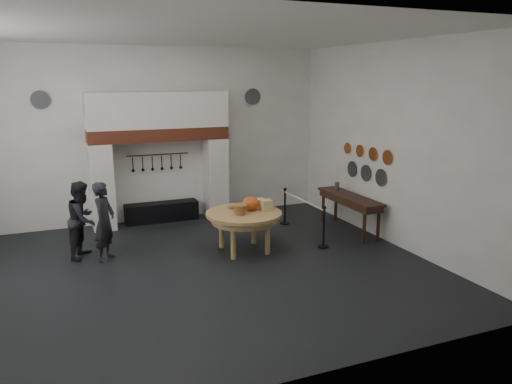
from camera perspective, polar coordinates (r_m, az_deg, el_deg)
name	(u,v)px	position (r m, az deg, el deg)	size (l,w,h in m)	color
floor	(202,270)	(10.04, -6.22, -8.83)	(9.00, 8.00, 0.02)	black
ceiling	(196,32)	(9.36, -6.92, 17.69)	(9.00, 8.00, 0.02)	silver
wall_back	(156,135)	(13.30, -11.34, 6.39)	(9.00, 0.02, 4.50)	white
wall_front	(295,207)	(5.77, 4.45, -1.77)	(9.00, 0.02, 4.50)	white
wall_right	(395,145)	(11.50, 15.63, 5.17)	(0.02, 8.00, 4.50)	white
chimney_pier_left	(102,186)	(12.94, -17.21, 0.61)	(0.55, 0.70, 2.15)	silver
chimney_pier_right	(215,178)	(13.51, -4.68, 1.65)	(0.55, 0.70, 2.15)	silver
hearth_brick_band	(159,134)	(12.96, -11.04, 6.50)	(3.50, 0.72, 0.32)	#9E442B
chimney_hood	(158,110)	(12.90, -11.16, 9.19)	(3.50, 0.70, 0.90)	silver
iron_range	(162,212)	(13.40, -10.72, -2.25)	(1.90, 0.45, 0.50)	black
utensil_rail	(158,155)	(13.29, -11.17, 4.22)	(0.02, 0.02, 1.60)	black
work_table	(244,214)	(10.77, -1.39, -2.51)	(1.64, 1.64, 0.07)	tan
pumpkin	(251,203)	(10.89, -0.60, -1.31)	(0.36, 0.36, 0.31)	orange
cheese_block_big	(266,205)	(10.87, 1.16, -1.52)	(0.22, 0.22, 0.24)	#D1BB7D
cheese_block_small	(260,203)	(11.14, 0.45, -1.28)	(0.18, 0.18, 0.20)	#FFFE98
wicker_basket	(240,210)	(10.55, -1.86, -2.04)	(0.32, 0.32, 0.22)	#9E6F3A
bread_loaf	(234,206)	(11.03, -2.53, -1.62)	(0.31, 0.18, 0.13)	#966035
visitor_near	(104,221)	(10.72, -16.94, -3.23)	(0.60, 0.40, 1.65)	black
visitor_far	(83,219)	(11.09, -19.20, -2.95)	(0.79, 0.61, 1.62)	black
side_table	(350,197)	(12.40, 10.67, -0.53)	(0.55, 2.20, 0.06)	#382114
pewter_jug	(337,186)	(12.86, 9.25, 0.65)	(0.12, 0.12, 0.22)	#4F4F54
copper_pan_a	(387,157)	(11.67, 14.79, 3.84)	(0.34, 0.34, 0.03)	#C6662D
copper_pan_b	(373,154)	(12.11, 13.23, 4.24)	(0.32, 0.32, 0.03)	#C6662D
copper_pan_c	(360,151)	(12.56, 11.77, 4.61)	(0.30, 0.30, 0.03)	#C6662D
copper_pan_d	(348,148)	(13.01, 10.42, 4.96)	(0.28, 0.28, 0.03)	#C6662D
pewter_plate_left	(381,178)	(11.92, 14.07, 1.62)	(0.40, 0.40, 0.03)	#4C4C51
pewter_plate_mid	(366,173)	(12.39, 12.44, 2.13)	(0.40, 0.40, 0.03)	#4C4C51
pewter_plate_right	(352,169)	(12.88, 10.93, 2.60)	(0.40, 0.40, 0.03)	#4C4C51
pewter_plate_back_left	(40,100)	(12.95, -23.45, 9.64)	(0.44, 0.44, 0.03)	#4C4C51
pewter_plate_back_right	(253,97)	(13.97, -0.36, 10.85)	(0.44, 0.44, 0.03)	#4C4C51
barrier_post_near	(324,228)	(11.20, 7.76, -4.10)	(0.05, 0.05, 0.90)	black
barrier_post_far	(285,207)	(12.90, 3.32, -1.72)	(0.05, 0.05, 0.90)	black
barrier_rope	(303,201)	(11.94, 5.42, -0.98)	(0.04, 0.04, 2.00)	silver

